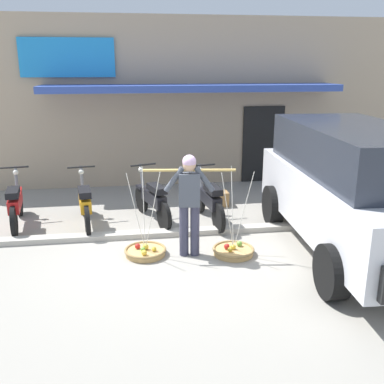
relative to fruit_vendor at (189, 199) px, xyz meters
name	(u,v)px	position (x,y,z in m)	size (l,w,h in m)	color
ground_plane	(160,251)	(-0.48, 0.20, -0.98)	(90.00, 90.00, 0.00)	gray
sidewalk_curb	(157,233)	(-0.48, 0.90, -0.93)	(20.00, 0.24, 0.10)	#AEA89C
fruit_vendor	(189,199)	(0.00, 0.00, 0.00)	(1.46, 0.24, 1.70)	#38384C
fruit_basket_left_side	(145,251)	(-0.73, 0.09, -0.90)	(0.70, 0.70, 1.45)	tan
fruit_basket_right_side	(233,250)	(0.73, -0.09, -0.90)	(0.70, 0.70, 1.45)	tan
motorcycle_nearest_shop	(16,204)	(-3.14, 1.83, -0.52)	(0.54, 1.81, 1.09)	black
motorcycle_second_in_row	(85,203)	(-1.82, 1.66, -0.52)	(0.54, 1.81, 1.09)	black
motorcycle_third_in_row	(153,200)	(-0.50, 1.70, -0.52)	(0.71, 1.76, 1.09)	black
motorcycle_end_of_row	(209,201)	(0.60, 1.49, -0.52)	(0.54, 1.82, 1.09)	black
parked_truck	(355,186)	(2.73, -0.19, 0.16)	(2.35, 4.89, 2.10)	silver
storefront_building	(179,96)	(0.65, 6.96, 1.13)	(13.00, 6.00, 4.20)	tan
wooden_crate	(218,198)	(1.00, 2.53, -0.82)	(0.44, 0.36, 0.32)	olive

